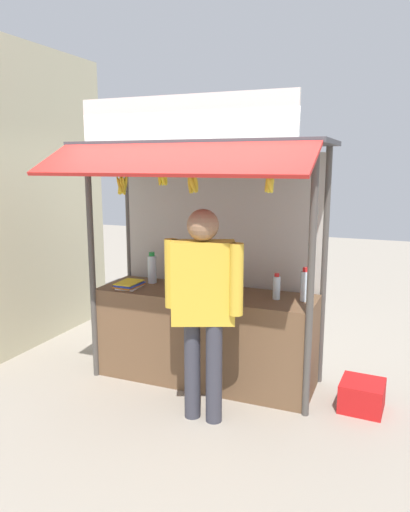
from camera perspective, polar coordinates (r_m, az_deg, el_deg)
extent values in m
plane|color=#9E9384|center=(4.91, 0.00, -14.29)|extent=(20.00, 20.00, 0.00)
cube|color=brown|center=(4.74, 0.00, -9.45)|extent=(2.09, 0.64, 0.88)
cylinder|color=#4C4742|center=(4.77, -13.21, -1.14)|extent=(0.06, 0.06, 2.24)
cylinder|color=#4C4742|center=(3.97, 12.35, -3.52)|extent=(0.06, 0.06, 2.24)
cylinder|color=#4C4742|center=(5.34, -8.88, 0.29)|extent=(0.06, 0.06, 2.24)
cylinder|color=#4C4742|center=(4.64, 13.86, -1.51)|extent=(0.06, 0.06, 2.24)
cube|color=#B7B2A8|center=(4.90, 1.67, -0.84)|extent=(2.05, 0.04, 2.19)
cube|color=#3F3F44|center=(4.38, -0.36, 13.09)|extent=(2.29, 0.90, 0.04)
cube|color=red|center=(3.74, -4.55, 11.35)|extent=(2.25, 0.51, 0.26)
cube|color=white|center=(4.03, -2.64, 16.06)|extent=(1.88, 0.04, 0.35)
cylinder|color=#59544C|center=(4.06, -2.30, 11.85)|extent=(1.99, 0.02, 0.02)
cylinder|color=silver|center=(4.71, 1.49, -2.46)|extent=(0.07, 0.07, 0.23)
cylinder|color=blue|center=(4.68, 1.50, -0.88)|extent=(0.05, 0.05, 0.03)
cylinder|color=silver|center=(4.39, 8.44, -3.74)|extent=(0.07, 0.07, 0.21)
cylinder|color=red|center=(4.36, 8.48, -2.22)|extent=(0.04, 0.04, 0.03)
cylinder|color=silver|center=(4.95, -6.27, -1.58)|extent=(0.09, 0.09, 0.28)
cylinder|color=#198C33|center=(4.92, -6.31, 0.23)|extent=(0.06, 0.06, 0.04)
cylinder|color=silver|center=(4.38, 11.75, -3.51)|extent=(0.08, 0.08, 0.27)
cylinder|color=red|center=(4.34, 11.82, -1.57)|extent=(0.06, 0.06, 0.04)
cube|color=yellow|center=(4.45, -0.29, -4.77)|extent=(0.25, 0.26, 0.01)
cube|color=black|center=(4.45, -0.28, -4.63)|extent=(0.26, 0.27, 0.01)
cube|color=red|center=(4.43, -0.18, -4.56)|extent=(0.25, 0.25, 0.01)
cube|color=black|center=(4.43, -0.17, -4.48)|extent=(0.26, 0.26, 0.01)
cube|color=orange|center=(4.44, -0.27, -4.30)|extent=(0.27, 0.27, 0.01)
cube|color=white|center=(4.84, -8.81, -3.60)|extent=(0.21, 0.29, 0.01)
cube|color=orange|center=(4.83, -8.94, -3.47)|extent=(0.22, 0.30, 0.01)
cube|color=blue|center=(4.84, -8.88, -3.32)|extent=(0.21, 0.29, 0.01)
cube|color=blue|center=(4.84, -8.94, -3.16)|extent=(0.23, 0.30, 0.01)
cube|color=yellow|center=(4.82, -8.97, -3.08)|extent=(0.20, 0.28, 0.01)
cylinder|color=#332D23|center=(4.03, -1.50, 10.85)|extent=(0.01, 0.01, 0.11)
cylinder|color=olive|center=(4.03, -1.49, 9.77)|extent=(0.04, 0.04, 0.04)
ellipsoid|color=yellow|center=(4.03, -1.10, 8.55)|extent=(0.04, 0.09, 0.17)
ellipsoid|color=yellow|center=(4.05, -1.33, 8.52)|extent=(0.07, 0.05, 0.17)
ellipsoid|color=yellow|center=(4.05, -1.59, 8.51)|extent=(0.06, 0.06, 0.17)
ellipsoid|color=yellow|center=(4.03, -1.78, 8.52)|extent=(0.07, 0.07, 0.17)
ellipsoid|color=yellow|center=(4.01, -1.49, 8.53)|extent=(0.09, 0.06, 0.17)
cylinder|color=#332D23|center=(3.82, 7.71, 10.60)|extent=(0.01, 0.01, 0.13)
cylinder|color=olive|center=(3.82, 7.67, 9.30)|extent=(0.04, 0.04, 0.04)
ellipsoid|color=yellow|center=(3.82, 7.82, 8.25)|extent=(0.04, 0.06, 0.13)
ellipsoid|color=yellow|center=(3.83, 7.81, 8.28)|extent=(0.07, 0.05, 0.13)
ellipsoid|color=yellow|center=(3.84, 7.41, 8.32)|extent=(0.06, 0.07, 0.13)
ellipsoid|color=yellow|center=(3.82, 7.41, 8.27)|extent=(0.05, 0.06, 0.13)
ellipsoid|color=yellow|center=(3.80, 7.70, 8.27)|extent=(0.07, 0.05, 0.13)
cylinder|color=#332D23|center=(4.15, -5.07, 11.12)|extent=(0.01, 0.01, 0.07)
cylinder|color=olive|center=(4.15, -5.05, 10.38)|extent=(0.04, 0.04, 0.04)
ellipsoid|color=yellow|center=(4.14, -4.74, 9.27)|extent=(0.04, 0.08, 0.15)
ellipsoid|color=yellow|center=(4.16, -4.89, 9.25)|extent=(0.06, 0.04, 0.15)
ellipsoid|color=yellow|center=(4.17, -5.15, 9.27)|extent=(0.06, 0.07, 0.16)
ellipsoid|color=yellow|center=(4.15, -5.35, 9.26)|extent=(0.06, 0.07, 0.16)
ellipsoid|color=yellow|center=(4.13, -5.05, 9.26)|extent=(0.08, 0.05, 0.16)
cylinder|color=#332D23|center=(4.35, -9.84, 10.55)|extent=(0.01, 0.01, 0.13)
cylinder|color=olive|center=(4.35, -9.80, 9.39)|extent=(0.04, 0.04, 0.04)
ellipsoid|color=gold|center=(4.34, -9.57, 8.19)|extent=(0.03, 0.06, 0.17)
ellipsoid|color=gold|center=(4.37, -9.38, 8.27)|extent=(0.08, 0.06, 0.17)
ellipsoid|color=gold|center=(4.38, -9.65, 8.25)|extent=(0.08, 0.04, 0.17)
ellipsoid|color=gold|center=(4.37, -9.95, 8.22)|extent=(0.05, 0.07, 0.17)
ellipsoid|color=gold|center=(4.36, -9.98, 8.18)|extent=(0.04, 0.06, 0.17)
ellipsoid|color=gold|center=(4.33, -10.06, 8.22)|extent=(0.09, 0.04, 0.17)
ellipsoid|color=gold|center=(4.33, -9.77, 8.18)|extent=(0.06, 0.05, 0.17)
cylinder|color=#383842|center=(4.09, -1.50, -13.25)|extent=(0.13, 0.13, 0.83)
cylinder|color=#383842|center=(4.02, 1.06, -13.67)|extent=(0.13, 0.13, 0.83)
cube|color=gold|center=(3.81, -0.24, -3.15)|extent=(0.54, 0.39, 0.66)
cylinder|color=gold|center=(3.91, -4.01, -2.06)|extent=(0.11, 0.11, 0.56)
cylinder|color=gold|center=(3.70, 3.74, -2.79)|extent=(0.11, 0.11, 0.56)
sphere|color=#936B4C|center=(3.72, -0.25, 3.67)|extent=(0.25, 0.25, 0.25)
cube|color=red|center=(4.53, 18.04, -15.38)|extent=(0.38, 0.38, 0.25)
cube|color=beige|center=(5.91, -19.48, 6.39)|extent=(0.20, 2.40, 3.38)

